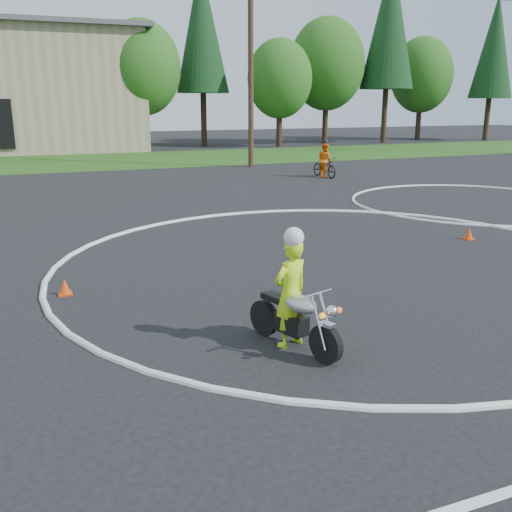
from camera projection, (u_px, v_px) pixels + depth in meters
name	position (u px, v px, depth m)	size (l,w,h in m)	color
ground	(432.00, 310.00, 9.47)	(120.00, 120.00, 0.00)	black
grass_strip	(135.00, 160.00, 33.64)	(120.00, 10.00, 0.02)	#1E4714
course_markings	(390.00, 240.00, 14.14)	(19.05, 19.05, 0.12)	silver
primary_motorcycle	(295.00, 318.00, 7.86)	(0.75, 1.70, 0.93)	black
rider_primary_grp	(291.00, 290.00, 7.87)	(0.66, 0.53, 1.72)	#BBE718
rider_second_grp	(325.00, 164.00, 25.87)	(0.77, 1.81, 1.69)	black
treeline	(304.00, 58.00, 44.04)	(38.20, 8.10, 14.52)	#382619
utility_poles	(251.00, 63.00, 28.71)	(41.60, 1.12, 10.00)	#473321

